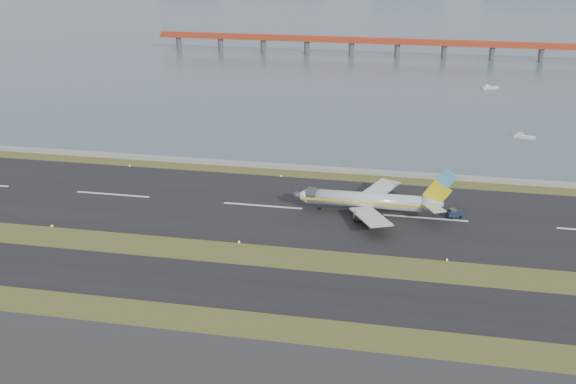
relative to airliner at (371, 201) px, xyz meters
The scene contains 10 objects.
ground 40.59m from the airliner, 131.59° to the right, with size 1000.00×1000.00×0.00m, color #36491A.
taxiway_strip 50.17m from the airliner, 122.43° to the right, with size 1000.00×18.00×0.10m, color black.
runway_strip 27.06m from the airliner, behind, with size 1000.00×45.00×0.10m, color black.
seawall 40.18m from the airliner, 132.06° to the left, with size 1000.00×2.50×1.00m, color gray.
bay_water 430.61m from the airliner, 93.57° to the left, with size 1400.00×800.00×1.30m, color #475866.
red_pier 219.89m from the airliner, 91.78° to the left, with size 260.00×5.00×10.20m.
airliner is the anchor object (origin of this frame).
pushback_tug 19.96m from the airliner, ahead, with size 4.03×3.26×2.26m.
workboat_near 86.98m from the airliner, 60.29° to the left, with size 7.02×3.92×1.63m.
workboat_far 154.52m from the airliner, 76.37° to the left, with size 7.52×5.09×1.76m.
Camera 1 is at (39.51, -132.50, 66.55)m, focal length 45.00 mm.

